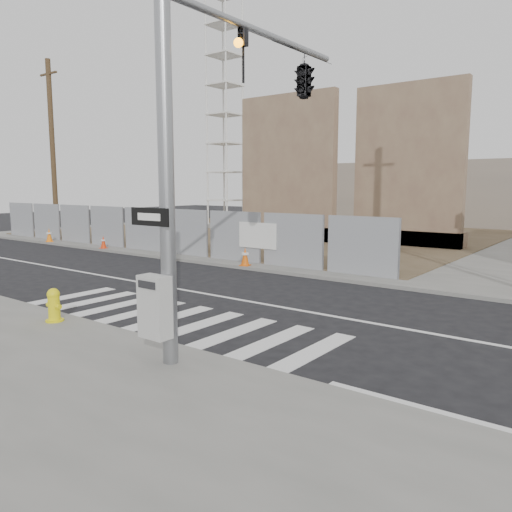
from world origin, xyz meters
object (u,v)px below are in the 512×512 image
Objects in this scene: signal_pole at (266,104)px; crane_tower at (225,101)px; traffic_cone_b at (103,242)px; traffic_cone_c at (246,252)px; traffic_cone_d at (245,257)px; fire_hydrant at (54,305)px; traffic_cone_a at (49,235)px.

crane_tower is at bearing 132.57° from signal_pole.
signal_pole is at bearing -23.59° from traffic_cone_b.
traffic_cone_c reaches higher than traffic_cone_d.
crane_tower is (-17.49, 19.05, 4.24)m from signal_pole.
traffic_cone_d reaches higher than traffic_cone_b.
crane_tower reaches higher than traffic_cone_d.
crane_tower is at bearing 133.11° from traffic_cone_d.
fire_hydrant is 1.22× the size of traffic_cone_b.
traffic_cone_b is at bearing -172.88° from traffic_cone_c.
signal_pole is 6.39m from fire_hydrant.
traffic_cone_c is at bearing 130.77° from signal_pole.
traffic_cone_d is at bearing 0.00° from traffic_cone_a.
fire_hydrant is 0.98× the size of traffic_cone_c.
fire_hydrant is (13.47, -21.55, -8.53)m from crane_tower.
fire_hydrant is at bearing -40.35° from traffic_cone_b.
crane_tower is 25.52× the size of traffic_cone_d.
traffic_cone_a is 1.18× the size of traffic_cone_b.
traffic_cone_c is at bearing 7.12° from traffic_cone_b.
fire_hydrant is 1.06× the size of traffic_cone_d.
fire_hydrant is 8.90m from traffic_cone_d.
signal_pole reaches higher than fire_hydrant.
traffic_cone_b is (-14.35, 6.27, -4.36)m from signal_pole.
crane_tower reaches higher than traffic_cone_b.
traffic_cone_c is 1.25m from traffic_cone_d.
traffic_cone_c is at bearing -46.36° from crane_tower.
fire_hydrant is 13.55m from traffic_cone_b.
traffic_cone_c is (12.89, 1.01, 0.02)m from traffic_cone_a.
traffic_cone_b is 0.81× the size of traffic_cone_c.
traffic_cone_c is at bearing 4.47° from traffic_cone_a.
traffic_cone_d is (11.96, -12.78, -8.56)m from crane_tower.
signal_pole is at bearing -48.56° from traffic_cone_d.
signal_pole is 9.84× the size of traffic_cone_d.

